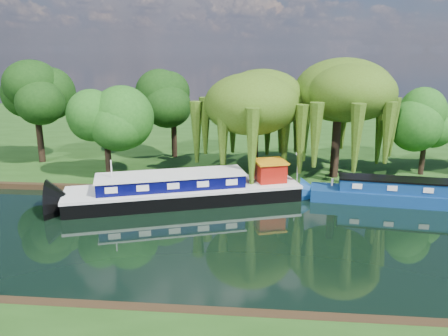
# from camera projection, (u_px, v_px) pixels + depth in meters

# --- Properties ---
(ground) EXTENTS (120.00, 120.00, 0.00)m
(ground) POSITION_uv_depth(u_px,v_px,m) (300.00, 241.00, 25.77)
(ground) COLOR black
(far_bank) EXTENTS (120.00, 52.00, 0.45)m
(far_bank) POSITION_uv_depth(u_px,v_px,m) (281.00, 132.00, 58.38)
(far_bank) COLOR #1A3E10
(far_bank) RESTS_ON ground
(dutch_barge) EXTENTS (17.48, 8.99, 3.62)m
(dutch_barge) POSITION_uv_depth(u_px,v_px,m) (186.00, 190.00, 32.27)
(dutch_barge) COLOR black
(dutch_barge) RESTS_ON ground
(narrowboat) EXTENTS (13.96, 3.87, 2.01)m
(narrowboat) POSITION_uv_depth(u_px,v_px,m) (407.00, 194.00, 31.87)
(narrowboat) COLOR navy
(narrowboat) RESTS_ON ground
(red_dinghy) EXTENTS (3.39, 2.65, 0.64)m
(red_dinghy) POSITION_uv_depth(u_px,v_px,m) (93.00, 203.00, 32.21)
(red_dinghy) COLOR #98130B
(red_dinghy) RESTS_ON ground
(willow_left) EXTENTS (7.03, 7.03, 8.42)m
(willow_left) POSITION_uv_depth(u_px,v_px,m) (255.00, 104.00, 36.29)
(willow_left) COLOR black
(willow_left) RESTS_ON far_bank
(willow_right) EXTENTS (7.35, 7.35, 8.96)m
(willow_right) POSITION_uv_depth(u_px,v_px,m) (339.00, 100.00, 35.58)
(willow_right) COLOR black
(willow_right) RESTS_ON far_bank
(tree_far_left) EXTENTS (4.58, 4.58, 7.38)m
(tree_far_left) POSITION_uv_depth(u_px,v_px,m) (105.00, 118.00, 35.67)
(tree_far_left) COLOR black
(tree_far_left) RESTS_ON far_bank
(tree_far_back) EXTENTS (5.14, 5.14, 8.64)m
(tree_far_back) POSITION_uv_depth(u_px,v_px,m) (36.00, 99.00, 40.65)
(tree_far_back) COLOR black
(tree_far_back) RESTS_ON far_bank
(tree_far_mid) EXTENTS (4.84, 4.84, 7.91)m
(tree_far_mid) POSITION_uv_depth(u_px,v_px,m) (173.00, 103.00, 42.71)
(tree_far_mid) COLOR black
(tree_far_mid) RESTS_ON far_bank
(tree_far_right) EXTENTS (3.92, 3.92, 6.41)m
(tree_far_right) POSITION_uv_depth(u_px,v_px,m) (427.00, 124.00, 36.87)
(tree_far_right) COLOR black
(tree_far_right) RESTS_ON far_bank
(lamppost) EXTENTS (0.36, 0.36, 2.56)m
(lamppost) POSITION_uv_depth(u_px,v_px,m) (298.00, 159.00, 35.18)
(lamppost) COLOR silver
(lamppost) RESTS_ON far_bank
(mooring_posts) EXTENTS (19.16, 0.16, 1.00)m
(mooring_posts) POSITION_uv_depth(u_px,v_px,m) (286.00, 184.00, 33.63)
(mooring_posts) COLOR silver
(mooring_posts) RESTS_ON far_bank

